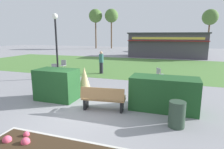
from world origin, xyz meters
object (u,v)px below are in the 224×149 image
(park_bench, at_px, (103,99))
(tree_left_bg, at_px, (111,16))
(lamppost_mid, at_px, (56,38))
(trash_bin, at_px, (177,114))
(person_strolling, at_px, (101,62))
(parked_car_center_slot, at_px, (174,48))
(food_kiosk, at_px, (167,45))
(parked_car_west_slot, at_px, (144,48))
(tree_center_bg, at_px, (210,17))
(cafe_chair_east, at_px, (63,64))
(tree_right_bg, at_px, (96,16))
(cafe_chair_west, at_px, (55,68))
(cafe_chair_center, at_px, (160,74))

(park_bench, relative_size, tree_left_bg, 0.21)
(lamppost_mid, bearing_deg, trash_bin, -32.54)
(person_strolling, bearing_deg, parked_car_center_slot, 104.47)
(food_kiosk, relative_size, parked_car_west_slot, 2.26)
(food_kiosk, height_order, tree_center_bg, tree_center_bg)
(food_kiosk, height_order, parked_car_center_slot, food_kiosk)
(trash_bin, relative_size, cafe_chair_east, 0.96)
(parked_car_west_slot, bearing_deg, tree_center_bg, 28.57)
(tree_left_bg, distance_m, tree_right_bg, 3.36)
(park_bench, relative_size, tree_right_bg, 0.21)
(parked_car_west_slot, height_order, tree_center_bg, tree_center_bg)
(food_kiosk, distance_m, parked_car_center_slot, 7.57)
(park_bench, height_order, parked_car_center_slot, parked_car_center_slot)
(lamppost_mid, distance_m, cafe_chair_west, 2.35)
(park_bench, relative_size, cafe_chair_west, 1.96)
(cafe_chair_west, bearing_deg, trash_bin, -33.54)
(park_bench, bearing_deg, cafe_chair_west, 138.41)
(parked_car_center_slot, height_order, tree_right_bg, tree_right_bg)
(park_bench, xyz_separation_m, cafe_chair_west, (-5.66, 5.03, 0.05))
(tree_right_bg, bearing_deg, tree_left_bg, 13.83)
(tree_left_bg, bearing_deg, cafe_chair_west, -79.45)
(tree_right_bg, bearing_deg, parked_car_west_slot, -22.91)
(person_strolling, height_order, tree_center_bg, tree_center_bg)
(park_bench, height_order, tree_center_bg, tree_center_bg)
(food_kiosk, xyz_separation_m, tree_right_bg, (-15.41, 12.20, 5.11))
(food_kiosk, bearing_deg, parked_car_center_slot, 83.31)
(cafe_chair_east, bearing_deg, lamppost_mid, -64.21)
(park_bench, bearing_deg, lamppost_mid, 138.64)
(cafe_chair_center, xyz_separation_m, tree_left_bg, (-12.56, 27.60, 6.19))
(park_bench, height_order, food_kiosk, food_kiosk)
(park_bench, bearing_deg, parked_car_center_slot, 85.55)
(person_strolling, bearing_deg, tree_left_bg, 135.07)
(cafe_chair_east, relative_size, tree_left_bg, 0.11)
(cafe_chair_east, xyz_separation_m, cafe_chair_center, (7.87, -1.43, 0.00))
(cafe_chair_east, bearing_deg, tree_center_bg, 62.07)
(trash_bin, bearing_deg, tree_right_bg, 117.22)
(lamppost_mid, distance_m, tree_left_bg, 29.58)
(cafe_chair_east, xyz_separation_m, tree_center_bg, (14.04, 26.49, 5.44))
(person_strolling, relative_size, parked_car_center_slot, 0.40)
(cafe_chair_center, distance_m, parked_car_center_slot, 22.06)
(cafe_chair_west, relative_size, cafe_chair_center, 1.00)
(lamppost_mid, distance_m, parked_car_center_slot, 24.30)
(park_bench, relative_size, parked_car_center_slot, 0.41)
(cafe_chair_center, bearing_deg, parked_car_center_slot, 88.80)
(lamppost_mid, height_order, cafe_chair_west, lamppost_mid)
(cafe_chair_east, distance_m, tree_right_bg, 27.29)
(tree_left_bg, bearing_deg, park_bench, -71.78)
(trash_bin, height_order, tree_right_bg, tree_right_bg)
(trash_bin, xyz_separation_m, cafe_chair_east, (-8.91, 7.44, 0.10))
(cafe_chair_west, height_order, tree_right_bg, tree_right_bg)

